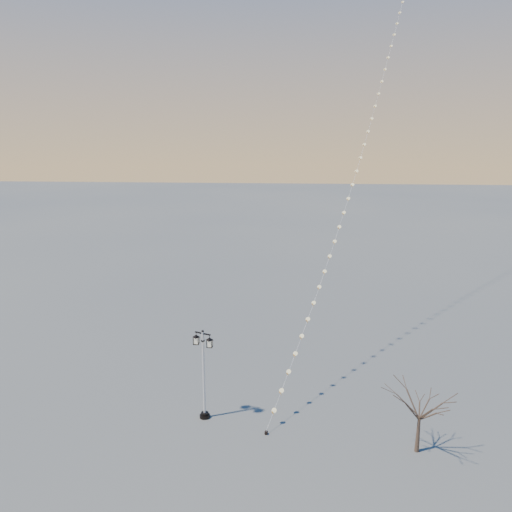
# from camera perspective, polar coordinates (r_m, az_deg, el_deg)

# --- Properties ---
(ground) EXTENTS (300.00, 300.00, 0.00)m
(ground) POSITION_cam_1_polar(r_m,az_deg,el_deg) (27.87, -1.97, -19.02)
(ground) COLOR #565957
(ground) RESTS_ON ground
(street_lamp) EXTENTS (1.22, 0.77, 5.07)m
(street_lamp) POSITION_cam_1_polar(r_m,az_deg,el_deg) (27.71, -5.93, -12.67)
(street_lamp) COLOR black
(street_lamp) RESTS_ON ground
(bare_tree) EXTENTS (2.10, 2.10, 3.48)m
(bare_tree) POSITION_cam_1_polar(r_m,az_deg,el_deg) (26.23, 18.04, -15.81)
(bare_tree) COLOR #423126
(bare_tree) RESTS_ON ground
(kite_train) EXTENTS (12.91, 33.78, 33.06)m
(kite_train) POSITION_cam_1_polar(r_m,az_deg,el_deg) (40.06, 12.10, 15.09)
(kite_train) COLOR black
(kite_train) RESTS_ON ground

